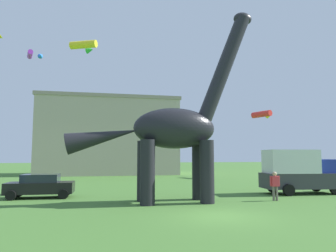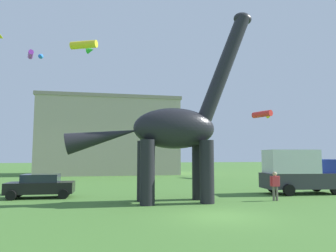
{
  "view_description": "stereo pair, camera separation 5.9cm",
  "coord_description": "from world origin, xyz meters",
  "px_view_note": "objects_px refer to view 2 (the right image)",
  "views": [
    {
      "loc": [
        -5.21,
        -13.71,
        2.74
      ],
      "look_at": [
        -1.2,
        5.98,
        4.7
      ],
      "focal_mm": 32.97,
      "sensor_mm": 36.0,
      "label": 1
    },
    {
      "loc": [
        -5.15,
        -13.72,
        2.74
      ],
      "look_at": [
        -1.2,
        5.98,
        4.7
      ],
      "focal_mm": 32.97,
      "sensor_mm": 36.0,
      "label": 2
    }
  ],
  "objects_px": {
    "dinosaur_sculpture": "(174,128)",
    "parked_box_truck": "(299,171)",
    "kite_mid_left": "(85,46)",
    "kite_high_left": "(33,55)",
    "kite_apex": "(264,114)",
    "parked_sedan_left": "(41,186)",
    "person_near_flyer": "(275,183)"
  },
  "relations": [
    {
      "from": "dinosaur_sculpture",
      "to": "parked_box_truck",
      "type": "xyz_separation_m",
      "value": [
        9.96,
        2.2,
        -2.78
      ]
    },
    {
      "from": "kite_mid_left",
      "to": "kite_high_left",
      "type": "relative_size",
      "value": 1.44
    },
    {
      "from": "kite_high_left",
      "to": "kite_apex",
      "type": "distance_m",
      "value": 29.72
    },
    {
      "from": "parked_sedan_left",
      "to": "kite_mid_left",
      "type": "xyz_separation_m",
      "value": [
        1.75,
        11.7,
        13.85
      ]
    },
    {
      "from": "person_near_flyer",
      "to": "kite_apex",
      "type": "xyz_separation_m",
      "value": [
        10.19,
        19.69,
        7.2
      ]
    },
    {
      "from": "kite_mid_left",
      "to": "dinosaur_sculpture",
      "type": "bearing_deg",
      "value": -67.04
    },
    {
      "from": "person_near_flyer",
      "to": "kite_apex",
      "type": "distance_m",
      "value": 23.31
    },
    {
      "from": "dinosaur_sculpture",
      "to": "kite_high_left",
      "type": "distance_m",
      "value": 24.93
    },
    {
      "from": "dinosaur_sculpture",
      "to": "parked_sedan_left",
      "type": "relative_size",
      "value": 2.9
    },
    {
      "from": "kite_mid_left",
      "to": "kite_apex",
      "type": "relative_size",
      "value": 1.02
    },
    {
      "from": "dinosaur_sculpture",
      "to": "kite_mid_left",
      "type": "height_order",
      "value": "kite_mid_left"
    },
    {
      "from": "dinosaur_sculpture",
      "to": "kite_mid_left",
      "type": "relative_size",
      "value": 4.06
    },
    {
      "from": "parked_sedan_left",
      "to": "kite_mid_left",
      "type": "distance_m",
      "value": 18.21
    },
    {
      "from": "parked_box_truck",
      "to": "kite_mid_left",
      "type": "bearing_deg",
      "value": 147.33
    },
    {
      "from": "parked_box_truck",
      "to": "kite_high_left",
      "type": "bearing_deg",
      "value": 149.13
    },
    {
      "from": "parked_box_truck",
      "to": "kite_apex",
      "type": "bearing_deg",
      "value": 74.66
    },
    {
      "from": "parked_sedan_left",
      "to": "person_near_flyer",
      "type": "height_order",
      "value": "person_near_flyer"
    },
    {
      "from": "kite_mid_left",
      "to": "kite_high_left",
      "type": "distance_m",
      "value": 7.21
    },
    {
      "from": "dinosaur_sculpture",
      "to": "kite_mid_left",
      "type": "bearing_deg",
      "value": 127.79
    },
    {
      "from": "parked_sedan_left",
      "to": "parked_box_truck",
      "type": "distance_m",
      "value": 18.23
    },
    {
      "from": "person_near_flyer",
      "to": "kite_apex",
      "type": "bearing_deg",
      "value": 128.28
    },
    {
      "from": "parked_box_truck",
      "to": "person_near_flyer",
      "type": "distance_m",
      "value": 4.72
    },
    {
      "from": "person_near_flyer",
      "to": "kite_mid_left",
      "type": "relative_size",
      "value": 0.59
    },
    {
      "from": "parked_box_truck",
      "to": "kite_apex",
      "type": "height_order",
      "value": "kite_apex"
    },
    {
      "from": "parked_sedan_left",
      "to": "dinosaur_sculpture",
      "type": "bearing_deg",
      "value": -22.56
    },
    {
      "from": "kite_high_left",
      "to": "parked_sedan_left",
      "type": "bearing_deg",
      "value": -74.12
    },
    {
      "from": "kite_apex",
      "to": "kite_high_left",
      "type": "bearing_deg",
      "value": 180.0
    },
    {
      "from": "kite_high_left",
      "to": "kite_apex",
      "type": "bearing_deg",
      "value": -0.0
    },
    {
      "from": "kite_mid_left",
      "to": "kite_high_left",
      "type": "xyz_separation_m",
      "value": [
        -6.15,
        3.76,
        -0.15
      ]
    },
    {
      "from": "kite_high_left",
      "to": "parked_box_truck",
      "type": "bearing_deg",
      "value": -36.68
    },
    {
      "from": "person_near_flyer",
      "to": "kite_high_left",
      "type": "distance_m",
      "value": 30.4
    },
    {
      "from": "dinosaur_sculpture",
      "to": "kite_mid_left",
      "type": "distance_m",
      "value": 19.46
    }
  ]
}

